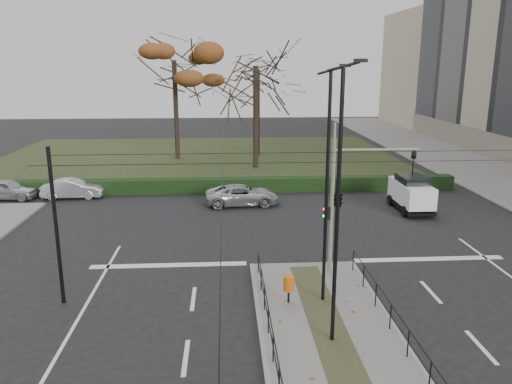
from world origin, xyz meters
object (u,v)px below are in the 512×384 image
parked_car_first (6,189)px  parked_car_second (72,189)px  streetlamp_median_far (327,187)px  streetlamp_median_near (338,207)px  bare_tree_center (258,76)px  traffic_light (340,197)px  litter_bin (289,284)px  bare_tree_near (256,73)px  white_van (411,192)px  rust_tree (174,60)px  parked_car_fourth (242,195)px

parked_car_first → parked_car_second: parked_car_first is taller
streetlamp_median_far → parked_car_second: size_ratio=2.18×
streetlamp_median_near → bare_tree_center: size_ratio=0.80×
traffic_light → streetlamp_median_far: bearing=-113.1°
litter_bin → bare_tree_near: 26.58m
traffic_light → white_van: bearing=54.5°
parked_car_first → bare_tree_near: 20.95m
white_van → bare_tree_near: size_ratio=0.35×
rust_tree → traffic_light: bearing=-71.5°
parked_car_fourth → rust_tree: rust_tree is taller
litter_bin → parked_car_second: parked_car_second is taller
parked_car_fourth → parked_car_second: bearing=74.5°
parked_car_fourth → bare_tree_near: size_ratio=0.41×
bare_tree_center → bare_tree_near: bearing=-95.3°
litter_bin → streetlamp_median_near: bearing=-68.0°
bare_tree_near → traffic_light: bearing=-84.8°
streetlamp_median_far → litter_bin: bearing=-174.6°
streetlamp_median_near → bare_tree_near: 28.51m
traffic_light → rust_tree: bearing=108.5°
parked_car_fourth → bare_tree_near: bare_tree_near is taller
litter_bin → white_van: size_ratio=0.26×
streetlamp_median_far → rust_tree: (-8.13, 30.18, 4.62)m
streetlamp_median_far → bare_tree_center: bare_tree_center is taller
streetlamp_median_near → parked_car_first: (-18.05, 19.09, -3.93)m
streetlamp_median_near → streetlamp_median_far: (0.25, 2.84, -0.07)m
streetlamp_median_far → bare_tree_center: 32.01m
litter_bin → parked_car_fourth: bearing=95.0°
litter_bin → parked_car_second: (-12.62, 16.40, -0.23)m
rust_tree → white_van: bearing=-48.9°
white_van → parked_car_fourth: bearing=169.2°
traffic_light → parked_car_second: traffic_light is taller
streetlamp_median_far → bare_tree_near: bearing=92.2°
traffic_light → parked_car_second: (-15.06, 13.70, -2.82)m
parked_car_second → bare_tree_near: 17.54m
traffic_light → parked_car_first: (-19.40, 13.68, -2.79)m
parked_car_fourth → white_van: 10.54m
parked_car_first → white_van: 26.43m
parked_car_first → white_van: white_van is taller
litter_bin → streetlamp_median_far: (1.34, 0.13, 3.66)m
parked_car_fourth → streetlamp_median_far: bearing=-173.3°
litter_bin → parked_car_first: 23.58m
traffic_light → parked_car_second: bearing=137.7°
litter_bin → parked_car_fourth: size_ratio=0.22×
rust_tree → bare_tree_near: bearing=-33.4°
parked_car_first → litter_bin: bearing=-130.0°
litter_bin → white_van: bearing=52.9°
parked_car_second → parked_car_fourth: size_ratio=0.85×
parked_car_second → parked_car_first: bearing=86.8°
litter_bin → bare_tree_center: bare_tree_center is taller
parked_car_first → bare_tree_center: bearing=-45.0°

